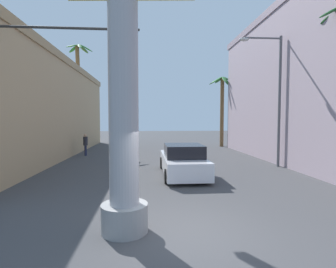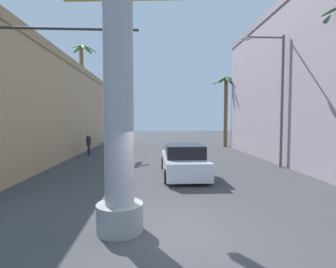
{
  "view_description": "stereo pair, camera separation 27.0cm",
  "coord_description": "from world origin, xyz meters",
  "px_view_note": "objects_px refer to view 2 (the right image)",
  "views": [
    {
      "loc": [
        -0.92,
        -6.26,
        2.8
      ],
      "look_at": [
        0.0,
        5.38,
        2.14
      ],
      "focal_mm": 28.0,
      "sensor_mm": 36.0,
      "label": 1
    },
    {
      "loc": [
        -0.65,
        -6.28,
        2.8
      ],
      "look_at": [
        0.0,
        5.38,
        2.14
      ],
      "focal_mm": 28.0,
      "sensor_mm": 36.0,
      "label": 2
    }
  ],
  "objects_px": {
    "car_lead": "(183,161)",
    "street_lamp": "(276,88)",
    "palm_tree_far_left": "(83,89)",
    "traffic_light_mast": "(37,75)",
    "pedestrian_far_left": "(89,143)",
    "palm_tree_far_right": "(226,103)",
    "neon_sign_pole": "(118,2)"
  },
  "relations": [
    {
      "from": "car_lead",
      "to": "street_lamp",
      "type": "bearing_deg",
      "value": 18.66
    },
    {
      "from": "street_lamp",
      "to": "palm_tree_far_left",
      "type": "distance_m",
      "value": 16.88
    },
    {
      "from": "traffic_light_mast",
      "to": "pedestrian_far_left",
      "type": "distance_m",
      "value": 10.69
    },
    {
      "from": "palm_tree_far_left",
      "to": "car_lead",
      "type": "bearing_deg",
      "value": -56.09
    },
    {
      "from": "palm_tree_far_right",
      "to": "pedestrian_far_left",
      "type": "distance_m",
      "value": 14.08
    },
    {
      "from": "traffic_light_mast",
      "to": "palm_tree_far_right",
      "type": "distance_m",
      "value": 19.77
    },
    {
      "from": "car_lead",
      "to": "pedestrian_far_left",
      "type": "relative_size",
      "value": 3.02
    },
    {
      "from": "street_lamp",
      "to": "pedestrian_far_left",
      "type": "relative_size",
      "value": 4.52
    },
    {
      "from": "car_lead",
      "to": "pedestrian_far_left",
      "type": "bearing_deg",
      "value": 130.9
    },
    {
      "from": "street_lamp",
      "to": "traffic_light_mast",
      "type": "bearing_deg",
      "value": -158.8
    },
    {
      "from": "palm_tree_far_right",
      "to": "palm_tree_far_left",
      "type": "bearing_deg",
      "value": -174.17
    },
    {
      "from": "car_lead",
      "to": "palm_tree_far_right",
      "type": "bearing_deg",
      "value": 66.28
    },
    {
      "from": "palm_tree_far_right",
      "to": "pedestrian_far_left",
      "type": "relative_size",
      "value": 4.25
    },
    {
      "from": "neon_sign_pole",
      "to": "traffic_light_mast",
      "type": "xyz_separation_m",
      "value": [
        -3.6,
        3.89,
        -1.12
      ]
    },
    {
      "from": "neon_sign_pole",
      "to": "street_lamp",
      "type": "bearing_deg",
      "value": 46.59
    },
    {
      "from": "palm_tree_far_right",
      "to": "car_lead",
      "type": "bearing_deg",
      "value": -113.72
    },
    {
      "from": "car_lead",
      "to": "pedestrian_far_left",
      "type": "distance_m",
      "value": 9.93
    },
    {
      "from": "street_lamp",
      "to": "traffic_light_mast",
      "type": "distance_m",
      "value": 12.33
    },
    {
      "from": "neon_sign_pole",
      "to": "car_lead",
      "type": "relative_size",
      "value": 2.28
    },
    {
      "from": "car_lead",
      "to": "palm_tree_far_right",
      "type": "distance_m",
      "value": 15.0
    },
    {
      "from": "street_lamp",
      "to": "car_lead",
      "type": "relative_size",
      "value": 1.5
    },
    {
      "from": "traffic_light_mast",
      "to": "palm_tree_far_right",
      "type": "relative_size",
      "value": 0.89
    },
    {
      "from": "neon_sign_pole",
      "to": "street_lamp",
      "type": "distance_m",
      "value": 11.53
    },
    {
      "from": "palm_tree_far_right",
      "to": "pedestrian_far_left",
      "type": "xyz_separation_m",
      "value": [
        -12.34,
        -5.79,
        -3.5
      ]
    },
    {
      "from": "palm_tree_far_left",
      "to": "pedestrian_far_left",
      "type": "distance_m",
      "value": 6.55
    },
    {
      "from": "neon_sign_pole",
      "to": "car_lead",
      "type": "bearing_deg",
      "value": 70.15
    },
    {
      "from": "neon_sign_pole",
      "to": "palm_tree_far_right",
      "type": "distance_m",
      "value": 21.42
    },
    {
      "from": "palm_tree_far_right",
      "to": "pedestrian_far_left",
      "type": "height_order",
      "value": "palm_tree_far_right"
    },
    {
      "from": "neon_sign_pole",
      "to": "palm_tree_far_left",
      "type": "xyz_separation_m",
      "value": [
        -5.65,
        18.35,
        0.03
      ]
    },
    {
      "from": "traffic_light_mast",
      "to": "car_lead",
      "type": "relative_size",
      "value": 1.25
    },
    {
      "from": "palm_tree_far_left",
      "to": "pedestrian_far_left",
      "type": "xyz_separation_m",
      "value": [
        1.49,
        -4.38,
        -4.64
      ]
    },
    {
      "from": "palm_tree_far_left",
      "to": "palm_tree_far_right",
      "type": "height_order",
      "value": "palm_tree_far_left"
    }
  ]
}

